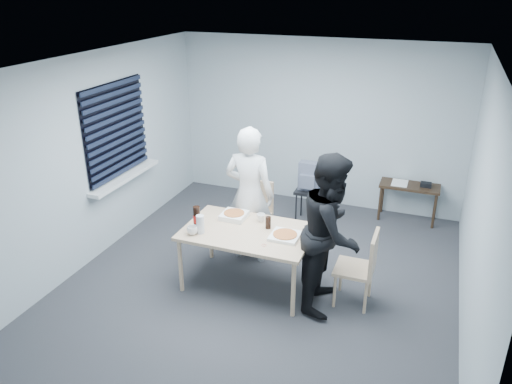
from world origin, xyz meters
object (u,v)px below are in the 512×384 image
at_px(dining_table, 248,235).
at_px(soda_bottle, 197,218).
at_px(side_table, 409,190).
at_px(chair_far, 256,209).
at_px(mug_a, 192,230).
at_px(stool, 309,196).
at_px(mug_b, 261,218).
at_px(backpack, 309,177).
at_px(person_white, 249,195).
at_px(chair_right, 363,264).
at_px(person_black, 331,232).

xyz_separation_m(dining_table, soda_bottle, (-0.58, -0.14, 0.19)).
distance_m(side_table, soda_bottle, 3.42).
bearing_deg(chair_far, mug_a, -102.35).
bearing_deg(side_table, mug_a, -128.27).
distance_m(dining_table, mug_a, 0.64).
bearing_deg(stool, mug_b, -95.92).
relative_size(stool, backpack, 1.21).
xyz_separation_m(person_white, mug_b, (0.28, -0.34, -0.12)).
bearing_deg(chair_right, person_black, -165.55).
xyz_separation_m(person_white, stool, (0.45, 1.27, -0.48)).
bearing_deg(person_black, chair_right, -75.55).
distance_m(backpack, mug_b, 1.60).
distance_m(person_white, soda_bottle, 0.84).
relative_size(stool, soda_bottle, 1.92).
distance_m(stool, mug_a, 2.35).
relative_size(chair_right, soda_bottle, 3.31).
bearing_deg(backpack, stool, 92.94).
bearing_deg(mug_a, backpack, 70.25).
height_order(dining_table, chair_far, chair_far).
height_order(chair_far, person_white, person_white).
xyz_separation_m(backpack, mug_a, (-0.78, -2.18, 0.04)).
relative_size(dining_table, soda_bottle, 5.50).
distance_m(stool, mug_b, 1.66).
xyz_separation_m(person_black, mug_a, (-1.52, -0.29, -0.12)).
bearing_deg(person_black, mug_a, 100.79).
xyz_separation_m(chair_far, mug_b, (0.33, -0.71, 0.25)).
bearing_deg(soda_bottle, person_black, 4.80).
bearing_deg(dining_table, mug_a, -151.38).
bearing_deg(side_table, person_black, -104.74).
bearing_deg(side_table, chair_right, -97.12).
bearing_deg(soda_bottle, side_table, 49.77).
bearing_deg(soda_bottle, chair_right, 6.63).
xyz_separation_m(dining_table, backpack, (0.23, 1.87, 0.06)).
relative_size(backpack, soda_bottle, 1.59).
relative_size(dining_table, mug_b, 14.78).
height_order(chair_right, soda_bottle, soda_bottle).
xyz_separation_m(mug_b, soda_bottle, (-0.64, -0.42, 0.08)).
relative_size(chair_right, person_black, 0.50).
xyz_separation_m(dining_table, chair_far, (-0.27, 0.99, -0.15)).
bearing_deg(person_black, soda_bottle, 94.80).
xyz_separation_m(chair_far, chair_right, (1.59, -0.91, 0.00)).
bearing_deg(mug_b, dining_table, -101.99).
xyz_separation_m(chair_right, side_table, (0.30, 2.37, -0.02)).
relative_size(dining_table, backpack, 3.46).
bearing_deg(dining_table, chair_right, 3.38).
height_order(backpack, mug_a, backpack).
bearing_deg(dining_table, person_black, -0.74).
bearing_deg(dining_table, person_white, 109.67).
xyz_separation_m(dining_table, chair_right, (1.32, 0.08, -0.15)).
xyz_separation_m(chair_far, mug_a, (-0.28, -1.29, 0.26)).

